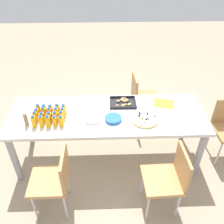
% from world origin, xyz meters
% --- Properties ---
extents(ground_plane, '(12.00, 12.00, 0.00)m').
position_xyz_m(ground_plane, '(0.00, 0.00, 0.00)').
color(ground_plane, tan).
extents(party_table, '(2.39, 0.81, 0.76)m').
position_xyz_m(party_table, '(0.00, 0.00, 0.69)').
color(party_table, silver).
rests_on(party_table, ground_plane).
extents(chair_far_right, '(0.42, 0.42, 0.83)m').
position_xyz_m(chair_far_right, '(0.54, 0.79, 0.50)').
color(chair_far_right, '#B7844C').
rests_on(chair_far_right, ground_plane).
extents(chair_near_right, '(0.42, 0.42, 0.83)m').
position_xyz_m(chair_near_right, '(0.63, -0.75, 0.50)').
color(chair_near_right, '#B7844C').
rests_on(chair_near_right, ground_plane).
extents(chair_near_left, '(0.40, 0.40, 0.83)m').
position_xyz_m(chair_near_left, '(-0.55, -0.73, 0.50)').
color(chair_near_left, '#B7844C').
rests_on(chair_near_left, ground_plane).
extents(juice_bottle_0, '(0.06, 0.06, 0.15)m').
position_xyz_m(juice_bottle_0, '(-0.82, -0.20, 0.83)').
color(juice_bottle_0, '#F9AC14').
rests_on(juice_bottle_0, party_table).
extents(juice_bottle_1, '(0.05, 0.05, 0.15)m').
position_xyz_m(juice_bottle_1, '(-0.74, -0.20, 0.83)').
color(juice_bottle_1, '#F9AB14').
rests_on(juice_bottle_1, party_table).
extents(juice_bottle_2, '(0.06, 0.06, 0.15)m').
position_xyz_m(juice_bottle_2, '(-0.67, -0.20, 0.83)').
color(juice_bottle_2, '#F8AE14').
rests_on(juice_bottle_2, party_table).
extents(juice_bottle_3, '(0.05, 0.05, 0.13)m').
position_xyz_m(juice_bottle_3, '(-0.59, -0.20, 0.82)').
color(juice_bottle_3, '#F9AD14').
rests_on(juice_bottle_3, party_table).
extents(juice_bottle_4, '(0.06, 0.06, 0.14)m').
position_xyz_m(juice_bottle_4, '(-0.52, -0.20, 0.82)').
color(juice_bottle_4, '#F9AB14').
rests_on(juice_bottle_4, party_table).
extents(juice_bottle_5, '(0.05, 0.05, 0.15)m').
position_xyz_m(juice_bottle_5, '(-0.83, -0.12, 0.82)').
color(juice_bottle_5, '#FBAC14').
rests_on(juice_bottle_5, party_table).
extents(juice_bottle_6, '(0.06, 0.06, 0.14)m').
position_xyz_m(juice_bottle_6, '(-0.75, -0.13, 0.82)').
color(juice_bottle_6, '#F8AB14').
rests_on(juice_bottle_6, party_table).
extents(juice_bottle_7, '(0.06, 0.06, 0.14)m').
position_xyz_m(juice_bottle_7, '(-0.67, -0.12, 0.82)').
color(juice_bottle_7, '#F8AC14').
rests_on(juice_bottle_7, party_table).
extents(juice_bottle_8, '(0.06, 0.06, 0.14)m').
position_xyz_m(juice_bottle_8, '(-0.60, -0.12, 0.82)').
color(juice_bottle_8, '#FAAB14').
rests_on(juice_bottle_8, party_table).
extents(juice_bottle_9, '(0.05, 0.05, 0.15)m').
position_xyz_m(juice_bottle_9, '(-0.52, -0.12, 0.83)').
color(juice_bottle_9, '#FAAE14').
rests_on(juice_bottle_9, party_table).
extents(juice_bottle_10, '(0.05, 0.05, 0.14)m').
position_xyz_m(juice_bottle_10, '(-0.82, -0.05, 0.82)').
color(juice_bottle_10, '#F9AF14').
rests_on(juice_bottle_10, party_table).
extents(juice_bottle_11, '(0.06, 0.06, 0.15)m').
position_xyz_m(juice_bottle_11, '(-0.74, -0.05, 0.83)').
color(juice_bottle_11, '#F8AE14').
rests_on(juice_bottle_11, party_table).
extents(juice_bottle_12, '(0.05, 0.05, 0.15)m').
position_xyz_m(juice_bottle_12, '(-0.67, -0.05, 0.83)').
color(juice_bottle_12, '#F9AA14').
rests_on(juice_bottle_12, party_table).
extents(juice_bottle_13, '(0.06, 0.06, 0.14)m').
position_xyz_m(juice_bottle_13, '(-0.59, -0.05, 0.82)').
color(juice_bottle_13, '#FAAD14').
rests_on(juice_bottle_13, party_table).
extents(juice_bottle_14, '(0.05, 0.05, 0.14)m').
position_xyz_m(juice_bottle_14, '(-0.52, -0.05, 0.82)').
color(juice_bottle_14, '#F9AE14').
rests_on(juice_bottle_14, party_table).
extents(juice_bottle_15, '(0.05, 0.05, 0.14)m').
position_xyz_m(juice_bottle_15, '(-0.82, 0.02, 0.82)').
color(juice_bottle_15, '#F9AB14').
rests_on(juice_bottle_15, party_table).
extents(juice_bottle_16, '(0.06, 0.06, 0.14)m').
position_xyz_m(juice_bottle_16, '(-0.75, 0.02, 0.82)').
color(juice_bottle_16, '#F9AC14').
rests_on(juice_bottle_16, party_table).
extents(juice_bottle_17, '(0.06, 0.06, 0.13)m').
position_xyz_m(juice_bottle_17, '(-0.67, 0.02, 0.82)').
color(juice_bottle_17, '#F9AE14').
rests_on(juice_bottle_17, party_table).
extents(juice_bottle_18, '(0.06, 0.06, 0.14)m').
position_xyz_m(juice_bottle_18, '(-0.59, 0.02, 0.82)').
color(juice_bottle_18, '#FAAE14').
rests_on(juice_bottle_18, party_table).
extents(juice_bottle_19, '(0.06, 0.06, 0.13)m').
position_xyz_m(juice_bottle_19, '(-0.52, 0.02, 0.82)').
color(juice_bottle_19, '#FAAE14').
rests_on(juice_bottle_19, party_table).
extents(fruit_pizza, '(0.31, 0.31, 0.05)m').
position_xyz_m(fruit_pizza, '(0.44, -0.13, 0.77)').
color(fruit_pizza, tan).
rests_on(fruit_pizza, party_table).
extents(snack_tray, '(0.33, 0.25, 0.04)m').
position_xyz_m(snack_tray, '(0.21, 0.21, 0.77)').
color(snack_tray, black).
rests_on(snack_tray, party_table).
extents(plate_stack, '(0.20, 0.20, 0.04)m').
position_xyz_m(plate_stack, '(0.07, -0.12, 0.78)').
color(plate_stack, blue).
rests_on(plate_stack, party_table).
extents(napkin_stack, '(0.15, 0.15, 0.02)m').
position_xyz_m(napkin_stack, '(-0.17, -0.12, 0.77)').
color(napkin_stack, white).
rests_on(napkin_stack, party_table).
extents(cardboard_tube, '(0.04, 0.04, 0.17)m').
position_xyz_m(cardboard_tube, '(-0.91, -0.18, 0.84)').
color(cardboard_tube, '#9E7A56').
rests_on(cardboard_tube, party_table).
extents(paper_folder, '(0.30, 0.26, 0.01)m').
position_xyz_m(paper_folder, '(0.73, 0.19, 0.76)').
color(paper_folder, yellow).
rests_on(paper_folder, party_table).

